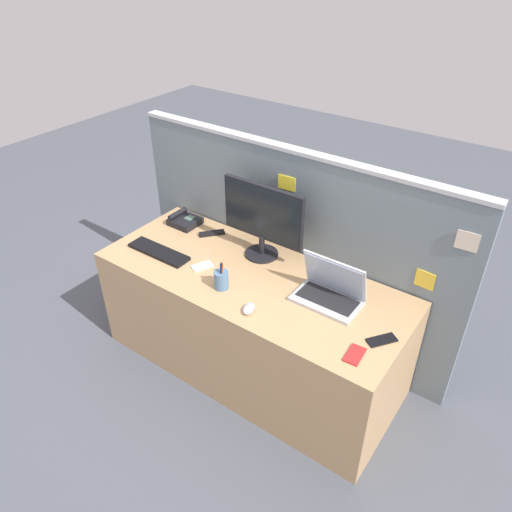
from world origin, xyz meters
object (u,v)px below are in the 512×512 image
Objects in this scene: laptop at (330,289)px; pen_cup at (221,280)px; desktop_monitor at (263,217)px; cell_phone_red_case at (355,355)px; cell_phone_black_slab at (382,340)px; desk_phone at (184,220)px; keyboard_main at (159,252)px; tv_remote at (212,233)px; cell_phone_white_slab at (202,266)px; computer_mouse_right_hand at (249,308)px.

laptop is 0.61m from pen_cup.
desktop_monitor is 1.51× the size of laptop.
cell_phone_red_case is 0.87× the size of cell_phone_black_slab.
desk_phone reaches higher than keyboard_main.
desk_phone is 1.44× the size of cell_phone_red_case.
pen_cup is 0.59m from tv_remote.
desktop_monitor is 0.49m from tv_remote.
tv_remote reaches higher than cell_phone_white_slab.
cell_phone_white_slab is at bearing -124.00° from desktop_monitor.
cell_phone_black_slab is (0.37, -0.14, -0.07)m from laptop.
laptop is (0.56, -0.15, -0.20)m from desktop_monitor.
pen_cup is 1.48× the size of cell_phone_white_slab.
computer_mouse_right_hand is (0.79, -0.12, 0.01)m from keyboard_main.
cell_phone_black_slab and cell_phone_white_slab have the same top height.
desktop_monitor is at bearing 40.23° from tv_remote.
tv_remote is at bearing 144.38° from cell_phone_white_slab.
keyboard_main is 2.83× the size of cell_phone_black_slab.
desk_phone is 1.12× the size of tv_remote.
tv_remote is (-0.19, 0.32, 0.01)m from cell_phone_white_slab.
cell_phone_white_slab is (0.32, 0.05, -0.01)m from keyboard_main.
cell_phone_red_case is at bearing 20.03° from tv_remote.
pen_cup reaches higher than tv_remote.
computer_mouse_right_hand is at bearing -28.13° from desk_phone.
cell_phone_white_slab is at bearing 168.54° from cell_phone_red_case.
desktop_monitor is 0.70m from keyboard_main.
keyboard_main is (-0.54, -0.37, -0.26)m from desktop_monitor.
keyboard_main is at bearing -72.06° from desk_phone.
desktop_monitor reaches higher than cell_phone_black_slab.
computer_mouse_right_hand is 0.26m from pen_cup.
cell_phone_black_slab is (1.59, -0.29, -0.02)m from desk_phone.
cell_phone_red_case is at bearing -13.56° from computer_mouse_right_hand.
keyboard_main is at bearing -168.62° from laptop.
laptop is 0.40m from cell_phone_black_slab.
tv_remote is (0.13, 0.37, -0.00)m from keyboard_main.
desktop_monitor is 5.54× the size of computer_mouse_right_hand.
pen_cup is at bearing 1.63° from cell_phone_white_slab.
tv_remote is at bearing -179.48° from desktop_monitor.
desk_phone is at bearing 135.37° from computer_mouse_right_hand.
desk_phone is at bearing 158.91° from cell_phone_red_case.
cell_phone_black_slab is at bearing -20.37° from laptop.
laptop is 1.94× the size of desk_phone.
desk_phone is 0.44× the size of keyboard_main.
tv_remote is at bearing 127.27° from computer_mouse_right_hand.
desk_phone reaches higher than cell_phone_red_case.
laptop is at bearing 31.02° from tv_remote.
laptop reaches higher than pen_cup.
tv_remote is at bearing -0.04° from desk_phone.
laptop is 3.67× the size of computer_mouse_right_hand.
computer_mouse_right_hand is at bearing 178.54° from cell_phone_red_case.
cell_phone_white_slab is (-0.78, -0.17, -0.07)m from laptop.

